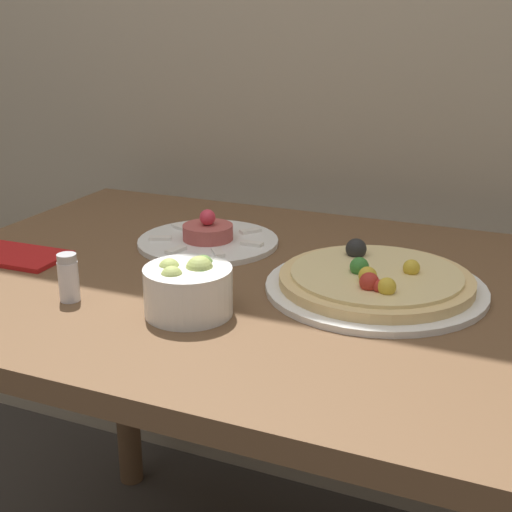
{
  "coord_description": "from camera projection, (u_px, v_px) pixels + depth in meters",
  "views": [
    {
      "loc": [
        0.44,
        -0.58,
        1.18
      ],
      "look_at": [
        0.02,
        0.39,
        0.81
      ],
      "focal_mm": 50.0,
      "sensor_mm": 36.0,
      "label": 1
    }
  ],
  "objects": [
    {
      "name": "salt_shaker",
      "position": [
        68.0,
        278.0,
        1.04
      ],
      "size": [
        0.03,
        0.03,
        0.07
      ],
      "color": "silver",
      "rests_on": "dining_table"
    },
    {
      "name": "dining_table",
      "position": [
        247.0,
        340.0,
        1.19
      ],
      "size": [
        1.1,
        0.81,
        0.77
      ],
      "color": "brown",
      "rests_on": "ground_plane"
    },
    {
      "name": "tartare_plate",
      "position": [
        208.0,
        239.0,
        1.3
      ],
      "size": [
        0.26,
        0.26,
        0.07
      ],
      "color": "white",
      "rests_on": "dining_table"
    },
    {
      "name": "small_bowl",
      "position": [
        189.0,
        288.0,
        0.99
      ],
      "size": [
        0.12,
        0.12,
        0.08
      ],
      "color": "white",
      "rests_on": "dining_table"
    },
    {
      "name": "napkin",
      "position": [
        16.0,
        256.0,
        1.23
      ],
      "size": [
        0.17,
        0.11,
        0.01
      ],
      "color": "red",
      "rests_on": "dining_table"
    },
    {
      "name": "pizza_plate",
      "position": [
        376.0,
        282.0,
        1.08
      ],
      "size": [
        0.34,
        0.34,
        0.06
      ],
      "color": "white",
      "rests_on": "dining_table"
    }
  ]
}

